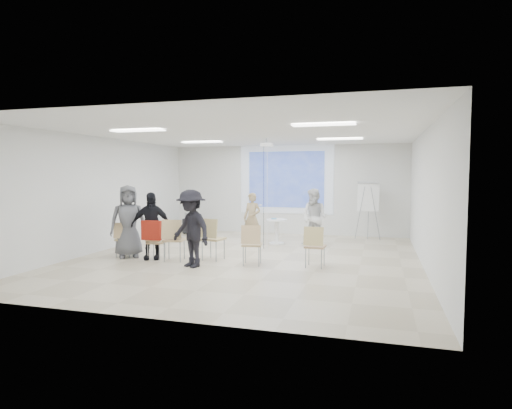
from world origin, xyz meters
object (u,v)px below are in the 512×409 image
(player_left, at_px, (252,215))
(chair_far_left, at_px, (124,236))
(audience_mid, at_px, (191,223))
(pedestal_table, at_px, (277,230))
(audience_left, at_px, (151,221))
(av_cart, at_px, (191,224))
(flipchart_easel, at_px, (368,197))
(chair_left_mid, at_px, (155,240))
(chair_left_inner, at_px, (173,237))
(chair_right_inner, at_px, (252,242))
(player_right, at_px, (314,214))
(laptop, at_px, (175,238))
(chair_right_far, at_px, (315,243))
(audience_outer, at_px, (128,217))
(chair_center, at_px, (211,236))

(player_left, xyz_separation_m, chair_far_left, (-2.44, -2.85, -0.34))
(chair_far_left, xyz_separation_m, audience_mid, (2.08, -0.58, 0.46))
(pedestal_table, height_order, audience_left, audience_left)
(audience_mid, distance_m, av_cart, 5.38)
(av_cart, bearing_deg, flipchart_easel, 2.30)
(player_left, xyz_separation_m, chair_left_mid, (-1.54, -2.94, -0.38))
(chair_left_inner, distance_m, chair_right_inner, 1.88)
(player_left, xyz_separation_m, chair_left_inner, (-1.02, -3.01, -0.26))
(player_right, distance_m, chair_right_inner, 3.12)
(laptop, xyz_separation_m, av_cart, (-1.57, 4.33, -0.20))
(chair_left_inner, bearing_deg, laptop, 87.88)
(laptop, distance_m, audience_mid, 0.95)
(chair_right_far, height_order, av_cart, chair_right_far)
(chair_right_inner, bearing_deg, audience_outer, 168.46)
(chair_center, relative_size, audience_mid, 0.52)
(chair_far_left, xyz_separation_m, audience_left, (0.79, -0.06, 0.41))
(chair_far_left, bearing_deg, player_right, 19.35)
(chair_right_inner, height_order, audience_mid, audience_mid)
(chair_center, height_order, audience_left, audience_left)
(player_left, bearing_deg, av_cart, 161.91)
(player_right, xyz_separation_m, chair_left_inner, (-2.84, -3.01, -0.32))
(pedestal_table, relative_size, audience_outer, 0.38)
(laptop, xyz_separation_m, audience_left, (-0.62, -0.00, 0.39))
(chair_left_mid, bearing_deg, chair_right_inner, -2.81)
(av_cart, bearing_deg, player_right, -17.65)
(laptop, bearing_deg, chair_left_inner, 87.88)
(pedestal_table, distance_m, chair_right_inner, 2.97)
(audience_left, bearing_deg, audience_outer, 153.94)
(chair_left_mid, bearing_deg, chair_right_far, -0.17)
(chair_right_far, relative_size, audience_mid, 0.47)
(pedestal_table, height_order, chair_right_inner, chair_right_inner)
(chair_left_inner, xyz_separation_m, audience_mid, (0.65, -0.42, 0.38))
(chair_far_left, bearing_deg, chair_right_far, -13.56)
(chair_right_far, xyz_separation_m, flipchart_easel, (1.01, 4.43, 0.79))
(audience_mid, bearing_deg, chair_left_inner, 173.57)
(player_right, height_order, flipchart_easel, flipchart_easel)
(chair_far_left, xyz_separation_m, chair_right_far, (4.68, 0.06, 0.03))
(chair_left_mid, height_order, flipchart_easel, flipchart_easel)
(chair_far_left, bearing_deg, chair_right_inner, -16.10)
(pedestal_table, height_order, chair_left_mid, chair_left_mid)
(player_left, height_order, audience_mid, audience_mid)
(player_left, xyz_separation_m, laptop, (-1.03, -2.91, -0.32))
(chair_left_mid, bearing_deg, pedestal_table, 49.95)
(chair_far_left, height_order, audience_mid, audience_mid)
(chair_right_inner, height_order, laptop, chair_right_inner)
(chair_left_mid, distance_m, chair_center, 1.36)
(audience_outer, distance_m, av_cart, 4.33)
(player_left, distance_m, chair_center, 2.68)
(audience_mid, bearing_deg, pedestal_table, 98.82)
(player_left, distance_m, audience_outer, 3.66)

